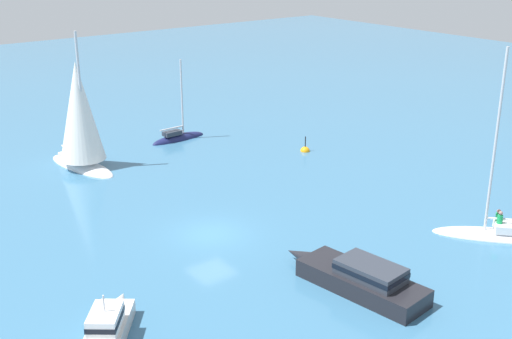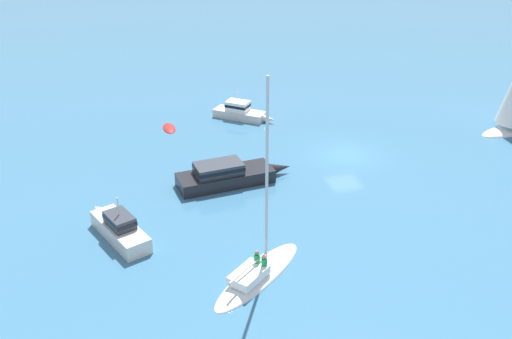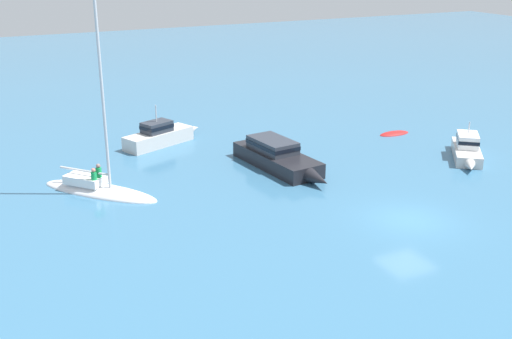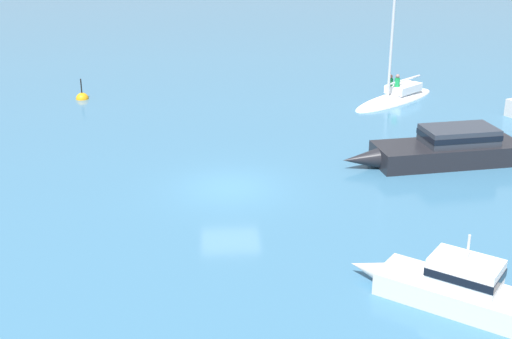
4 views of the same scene
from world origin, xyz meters
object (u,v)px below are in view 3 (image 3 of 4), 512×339
Objects in this scene: cabin_cruiser at (278,157)px; launch at (162,135)px; launch_1 at (467,149)px; sloop_1 at (98,188)px; skiff at (394,134)px.

launch reaches higher than cabin_cruiser.
launch is at bearing -154.19° from cabin_cruiser.
sloop_1 is (22.83, -4.38, -0.40)m from launch_1.
sloop_1 reaches higher than cabin_cruiser.
sloop_1 is (5.97, 7.10, -0.46)m from launch.
skiff is 16.85m from launch.
skiff is 6.59m from launch_1.
sloop_1 reaches higher than launch.
sloop_1 is at bearing -175.16° from skiff.
skiff is 0.47× the size of launch_1.
skiff is 0.39× the size of launch.
cabin_cruiser is 11.03m from sloop_1.
cabin_cruiser is 1.63× the size of launch_1.
sloop_1 is at bearing -62.61° from launch_1.
launch_1 is 0.45× the size of sloop_1.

